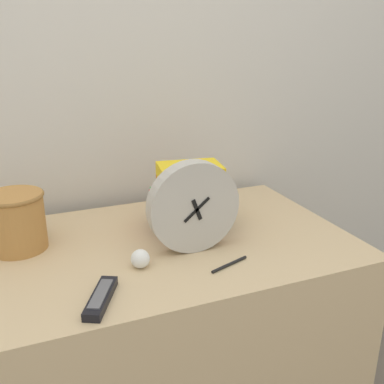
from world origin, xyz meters
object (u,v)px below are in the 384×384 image
object	(u,v)px
desk_clock	(194,207)
crumpled_paper_ball	(140,259)
basket	(16,220)
tv_remote	(101,298)
book_stack	(190,196)
pen	(229,264)

from	to	relation	value
desk_clock	crumpled_paper_ball	bearing A→B (deg)	-165.88
basket	crumpled_paper_ball	distance (m)	0.37
desk_clock	tv_remote	world-z (taller)	desk_clock
book_stack	basket	bearing A→B (deg)	176.25
basket	pen	xyz separation A→B (m)	(0.50, -0.31, -0.08)
desk_clock	pen	bearing A→B (deg)	-67.51
crumpled_paper_ball	pen	distance (m)	0.23
basket	crumpled_paper_ball	bearing A→B (deg)	-39.50
crumpled_paper_ball	pen	size ratio (longest dim) A/B	0.41
tv_remote	pen	size ratio (longest dim) A/B	1.34
book_stack	crumpled_paper_ball	size ratio (longest dim) A/B	5.27
book_stack	basket	distance (m)	0.51
desk_clock	book_stack	world-z (taller)	desk_clock
desk_clock	basket	world-z (taller)	desk_clock
book_stack	basket	xyz separation A→B (m)	(-0.50, 0.03, -0.01)
crumpled_paper_ball	desk_clock	bearing A→B (deg)	14.12
basket	pen	world-z (taller)	basket
desk_clock	pen	size ratio (longest dim) A/B	2.14
tv_remote	desk_clock	bearing A→B (deg)	28.82
book_stack	crumpled_paper_ball	xyz separation A→B (m)	(-0.22, -0.20, -0.07)
desk_clock	crumpled_paper_ball	xyz separation A→B (m)	(-0.17, -0.04, -0.10)
book_stack	tv_remote	bearing A→B (deg)	-137.19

